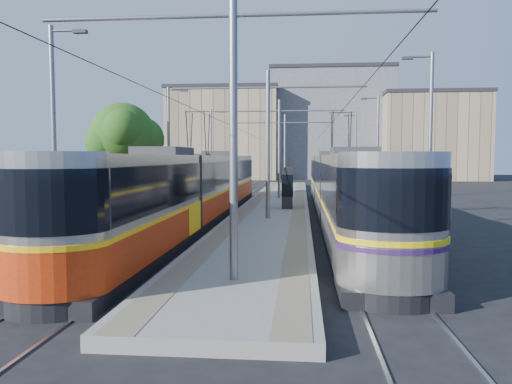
# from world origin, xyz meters

# --- Properties ---
(ground) EXTENTS (160.00, 160.00, 0.00)m
(ground) POSITION_xyz_m (0.00, 0.00, 0.00)
(ground) COLOR black
(ground) RESTS_ON ground
(platform) EXTENTS (4.00, 50.00, 0.30)m
(platform) POSITION_xyz_m (0.00, 17.00, 0.15)
(platform) COLOR gray
(platform) RESTS_ON ground
(tactile_strip_left) EXTENTS (0.70, 50.00, 0.01)m
(tactile_strip_left) POSITION_xyz_m (-1.45, 17.00, 0.30)
(tactile_strip_left) COLOR gray
(tactile_strip_left) RESTS_ON platform
(tactile_strip_right) EXTENTS (0.70, 50.00, 0.01)m
(tactile_strip_right) POSITION_xyz_m (1.45, 17.00, 0.30)
(tactile_strip_right) COLOR gray
(tactile_strip_right) RESTS_ON platform
(rails) EXTENTS (8.71, 70.00, 0.03)m
(rails) POSITION_xyz_m (0.00, 17.00, 0.02)
(rails) COLOR gray
(rails) RESTS_ON ground
(track_arrow) EXTENTS (1.20, 5.00, 0.01)m
(track_arrow) POSITION_xyz_m (-3.60, -3.00, 0.01)
(track_arrow) COLOR silver
(track_arrow) RESTS_ON ground
(tram_left) EXTENTS (2.43, 31.72, 5.50)m
(tram_left) POSITION_xyz_m (-3.60, 9.15, 1.71)
(tram_left) COLOR black
(tram_left) RESTS_ON ground
(tram_right) EXTENTS (2.43, 31.79, 5.50)m
(tram_right) POSITION_xyz_m (3.60, 10.36, 1.86)
(tram_right) COLOR black
(tram_right) RESTS_ON ground
(catenary) EXTENTS (9.20, 70.00, 7.00)m
(catenary) POSITION_xyz_m (0.00, 14.15, 4.52)
(catenary) COLOR gray
(catenary) RESTS_ON platform
(street_lamps) EXTENTS (15.18, 38.22, 8.00)m
(street_lamps) POSITION_xyz_m (-0.00, 21.00, 4.18)
(street_lamps) COLOR gray
(street_lamps) RESTS_ON ground
(shelter) EXTENTS (0.69, 1.08, 2.35)m
(shelter) POSITION_xyz_m (0.79, 12.76, 1.53)
(shelter) COLOR black
(shelter) RESTS_ON platform
(tree) EXTENTS (4.71, 4.36, 6.85)m
(tree) POSITION_xyz_m (-10.04, 17.05, 4.63)
(tree) COLOR #382314
(tree) RESTS_ON ground
(building_left) EXTENTS (16.32, 12.24, 13.52)m
(building_left) POSITION_xyz_m (-10.00, 60.00, 6.77)
(building_left) COLOR tan
(building_left) RESTS_ON ground
(building_centre) EXTENTS (18.36, 14.28, 16.58)m
(building_centre) POSITION_xyz_m (6.00, 64.00, 8.30)
(building_centre) COLOR gray
(building_centre) RESTS_ON ground
(building_right) EXTENTS (14.28, 10.20, 12.35)m
(building_right) POSITION_xyz_m (20.00, 58.00, 6.19)
(building_right) COLOR tan
(building_right) RESTS_ON ground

